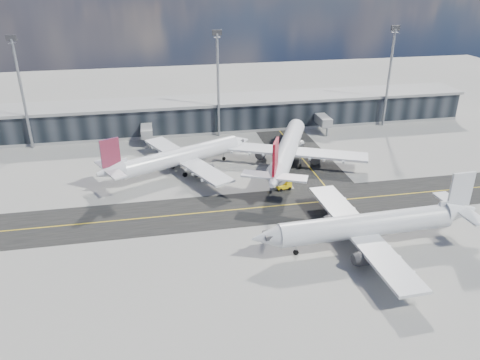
{
  "coord_description": "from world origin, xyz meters",
  "views": [
    {
      "loc": [
        -17.96,
        -76.49,
        44.65
      ],
      "look_at": [
        -1.84,
        7.04,
        5.0
      ],
      "focal_mm": 35.0,
      "sensor_mm": 36.0,
      "label": 1
    }
  ],
  "objects_px": {
    "airliner_redtail": "(287,150)",
    "service_van": "(296,140)",
    "airliner_near": "(369,225)",
    "baggage_tug": "(285,185)",
    "airliner_af": "(179,157)"
  },
  "relations": [
    {
      "from": "airliner_af",
      "to": "airliner_redtail",
      "type": "bearing_deg",
      "value": 61.49
    },
    {
      "from": "airliner_redtail",
      "to": "service_van",
      "type": "distance_m",
      "value": 17.08
    },
    {
      "from": "baggage_tug",
      "to": "service_van",
      "type": "distance_m",
      "value": 29.17
    },
    {
      "from": "airliner_near",
      "to": "baggage_tug",
      "type": "bearing_deg",
      "value": 16.0
    },
    {
      "from": "airliner_af",
      "to": "baggage_tug",
      "type": "xyz_separation_m",
      "value": [
        21.67,
        -13.52,
        -2.87
      ]
    },
    {
      "from": "service_van",
      "to": "airliner_redtail",
      "type": "bearing_deg",
      "value": -128.35
    },
    {
      "from": "airliner_af",
      "to": "airliner_near",
      "type": "distance_m",
      "value": 47.71
    },
    {
      "from": "airliner_near",
      "to": "service_van",
      "type": "xyz_separation_m",
      "value": [
        3.06,
        51.11,
        -3.23
      ]
    },
    {
      "from": "airliner_af",
      "to": "service_van",
      "type": "height_order",
      "value": "airliner_af"
    },
    {
      "from": "airliner_redtail",
      "to": "airliner_near",
      "type": "height_order",
      "value": "airliner_redtail"
    },
    {
      "from": "airliner_af",
      "to": "service_van",
      "type": "distance_m",
      "value": 35.35
    },
    {
      "from": "airliner_af",
      "to": "airliner_redtail",
      "type": "xyz_separation_m",
      "value": [
        25.41,
        -1.56,
        0.48
      ]
    },
    {
      "from": "airliner_af",
      "to": "airliner_near",
      "type": "xyz_separation_m",
      "value": [
        29.45,
        -37.54,
        0.16
      ]
    },
    {
      "from": "baggage_tug",
      "to": "service_van",
      "type": "height_order",
      "value": "baggage_tug"
    },
    {
      "from": "airliner_af",
      "to": "service_van",
      "type": "relative_size",
      "value": 6.54
    }
  ]
}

